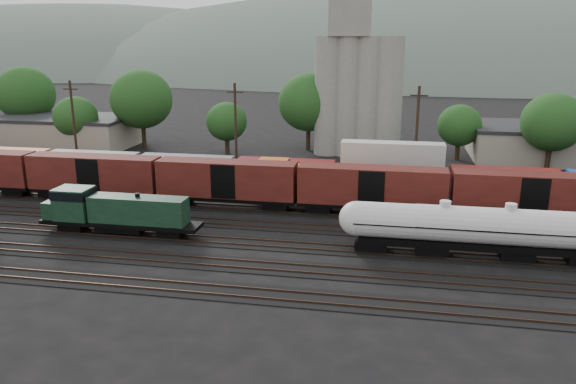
% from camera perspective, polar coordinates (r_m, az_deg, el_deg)
% --- Properties ---
extents(ground, '(600.00, 600.00, 0.00)m').
position_cam_1_polar(ground, '(54.83, 0.70, -3.63)').
color(ground, black).
extents(tracks, '(180.00, 33.20, 0.20)m').
position_cam_1_polar(tracks, '(54.81, 0.70, -3.58)').
color(tracks, black).
rests_on(tracks, ground).
extents(green_locomotive, '(15.29, 2.70, 4.05)m').
position_cam_1_polar(green_locomotive, '(54.81, -17.46, -1.82)').
color(green_locomotive, black).
rests_on(green_locomotive, ground).
extents(tank_car_a, '(17.56, 3.14, 4.60)m').
position_cam_1_polar(tank_car_a, '(48.73, 15.53, -3.33)').
color(tank_car_a, silver).
rests_on(tank_car_a, ground).
extents(tank_car_b, '(17.70, 3.17, 4.64)m').
position_cam_1_polar(tank_car_b, '(49.48, 21.49, -3.55)').
color(tank_car_b, silver).
rests_on(tank_car_b, ground).
extents(orange_locomotive, '(16.75, 2.79, 4.19)m').
position_cam_1_polar(orange_locomotive, '(63.62, 2.18, 1.34)').
color(orange_locomotive, black).
rests_on(orange_locomotive, ground).
extents(boxcar_string, '(184.40, 2.90, 4.20)m').
position_cam_1_polar(boxcar_string, '(58.28, 16.08, 0.13)').
color(boxcar_string, black).
rests_on(boxcar_string, ground).
extents(container_wall, '(184.64, 2.60, 5.80)m').
position_cam_1_polar(container_wall, '(67.90, 13.07, 1.98)').
color(container_wall, black).
rests_on(container_wall, ground).
extents(grain_silo, '(13.40, 5.00, 29.00)m').
position_cam_1_polar(grain_silo, '(87.46, 7.02, 11.03)').
color(grain_silo, gray).
rests_on(grain_silo, ground).
extents(industrial_sheds, '(119.38, 17.26, 5.10)m').
position_cam_1_polar(industrial_sheds, '(87.68, 8.98, 5.23)').
color(industrial_sheds, '#9E937F').
rests_on(industrial_sheds, ground).
extents(tree_band, '(164.01, 19.93, 12.94)m').
position_cam_1_polar(tree_band, '(87.96, 4.15, 8.40)').
color(tree_band, black).
rests_on(tree_band, ground).
extents(utility_poles, '(122.20, 0.36, 12.00)m').
position_cam_1_polar(utility_poles, '(74.49, 3.64, 6.42)').
color(utility_poles, black).
rests_on(utility_poles, ground).
extents(distant_hills, '(860.00, 286.00, 130.00)m').
position_cam_1_polar(distant_hills, '(313.77, 13.35, 8.12)').
color(distant_hills, '#59665B').
rests_on(distant_hills, ground).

